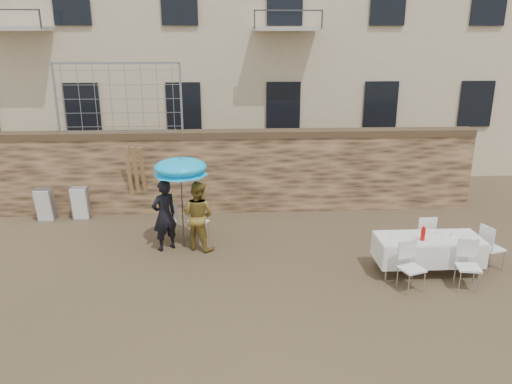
{
  "coord_description": "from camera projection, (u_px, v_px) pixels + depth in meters",
  "views": [
    {
      "loc": [
        -0.17,
        -8.19,
        4.7
      ],
      "look_at": [
        0.4,
        2.2,
        1.4
      ],
      "focal_mm": 35.0,
      "sensor_mm": 36.0,
      "label": 1
    }
  ],
  "objects": [
    {
      "name": "wood_planks",
      "position": [
        142.0,
        180.0,
        13.22
      ],
      "size": [
        0.7,
        0.2,
        2.0
      ],
      "primitive_type": null,
      "color": "#A37749",
      "rests_on": "ground"
    },
    {
      "name": "table_chair_front_right",
      "position": [
        468.0,
        266.0,
        9.5
      ],
      "size": [
        0.55,
        0.55,
        0.96
      ],
      "primitive_type": null,
      "rotation": [
        0.0,
        0.0,
        -0.16
      ],
      "color": "white",
      "rests_on": "ground"
    },
    {
      "name": "table_chair_side",
      "position": [
        492.0,
        247.0,
        10.35
      ],
      "size": [
        0.6,
        0.6,
        0.96
      ],
      "primitive_type": null,
      "rotation": [
        0.0,
        0.0,
        1.86
      ],
      "color": "white",
      "rests_on": "ground"
    },
    {
      "name": "table_chair_back",
      "position": [
        423.0,
        235.0,
        10.96
      ],
      "size": [
        0.49,
        0.49,
        0.96
      ],
      "primitive_type": null,
      "rotation": [
        0.0,
        0.0,
        3.17
      ],
      "color": "white",
      "rests_on": "ground"
    },
    {
      "name": "woman_dress",
      "position": [
        198.0,
        216.0,
        11.22
      ],
      "size": [
        0.97,
        0.9,
        1.6
      ],
      "primitive_type": "imported",
      "rotation": [
        0.0,
        0.0,
        2.65
      ],
      "color": "#B79438",
      "rests_on": "ground"
    },
    {
      "name": "banquet_table",
      "position": [
        429.0,
        239.0,
        10.11
      ],
      "size": [
        2.1,
        0.85,
        0.78
      ],
      "color": "white",
      "rests_on": "ground"
    },
    {
      "name": "stone_wall",
      "position": [
        236.0,
        172.0,
        13.65
      ],
      "size": [
        13.0,
        0.5,
        2.2
      ],
      "primitive_type": "cube",
      "color": "brown",
      "rests_on": "ground"
    },
    {
      "name": "couple_chair_right",
      "position": [
        198.0,
        220.0,
        11.84
      ],
      "size": [
        0.67,
        0.67,
        0.96
      ],
      "primitive_type": null,
      "rotation": [
        0.0,
        0.0,
        2.47
      ],
      "color": "white",
      "rests_on": "ground"
    },
    {
      "name": "soda_bottle",
      "position": [
        423.0,
        234.0,
        9.9
      ],
      "size": [
        0.09,
        0.09,
        0.26
      ],
      "primitive_type": "cylinder",
      "color": "red",
      "rests_on": "banquet_table"
    },
    {
      "name": "umbrella",
      "position": [
        181.0,
        170.0,
        10.98
      ],
      "size": [
        1.22,
        1.22,
        1.96
      ],
      "color": "#3F3F44",
      "rests_on": "ground"
    },
    {
      "name": "chair_stack_left",
      "position": [
        47.0,
        202.0,
        13.18
      ],
      "size": [
        0.46,
        0.47,
        0.92
      ],
      "primitive_type": null,
      "color": "white",
      "rests_on": "ground"
    },
    {
      "name": "man_suit",
      "position": [
        164.0,
        215.0,
        11.18
      ],
      "size": [
        0.71,
        0.67,
        1.64
      ],
      "primitive_type": "imported",
      "rotation": [
        0.0,
        0.0,
        3.77
      ],
      "color": "black",
      "rests_on": "ground"
    },
    {
      "name": "ground",
      "position": [
        241.0,
        300.0,
        9.22
      ],
      "size": [
        80.0,
        80.0,
        0.0
      ],
      "primitive_type": "plane",
      "color": "brown",
      "rests_on": "ground"
    },
    {
      "name": "chain_link_fence",
      "position": [
        119.0,
        99.0,
        12.88
      ],
      "size": [
        3.2,
        0.06,
        1.8
      ],
      "primitive_type": null,
      "color": "gray",
      "rests_on": "stone_wall"
    },
    {
      "name": "couple_chair_left",
      "position": [
        168.0,
        221.0,
        11.8
      ],
      "size": [
        0.62,
        0.62,
        0.96
      ],
      "primitive_type": null,
      "rotation": [
        0.0,
        0.0,
        3.51
      ],
      "color": "white",
      "rests_on": "ground"
    },
    {
      "name": "table_chair_front_left",
      "position": [
        412.0,
        268.0,
        9.44
      ],
      "size": [
        0.61,
        0.61,
        0.96
      ],
      "primitive_type": null,
      "rotation": [
        0.0,
        0.0,
        0.33
      ],
      "color": "white",
      "rests_on": "ground"
    },
    {
      "name": "chair_stack_right",
      "position": [
        82.0,
        201.0,
        13.23
      ],
      "size": [
        0.46,
        0.4,
        0.92
      ],
      "primitive_type": null,
      "color": "white",
      "rests_on": "ground"
    }
  ]
}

